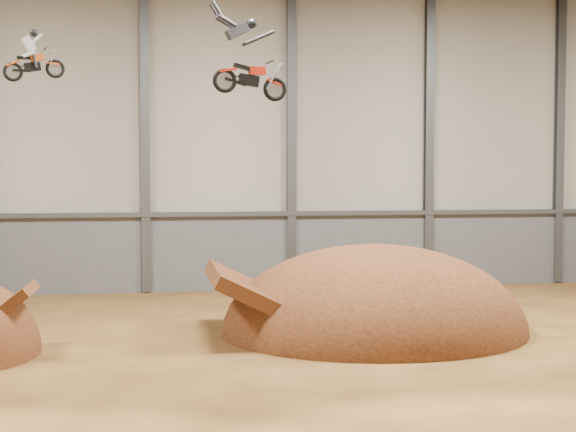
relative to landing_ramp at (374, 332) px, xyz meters
name	(u,v)px	position (x,y,z in m)	size (l,w,h in m)	color
floor	(262,367)	(-4.43, -4.30, 0.00)	(40.00, 40.00, 0.00)	#533416
back_wall	(219,139)	(-4.43, 10.70, 7.00)	(40.00, 0.10, 14.00)	#ADA899
lower_band_back	(220,253)	(-4.43, 10.60, 1.75)	(39.80, 0.18, 3.50)	slate
steel_rail	(220,214)	(-4.43, 10.45, 3.55)	(39.80, 0.35, 0.20)	#47494F
steel_column_2	(145,138)	(-7.76, 10.50, 7.00)	(0.40, 0.36, 13.90)	#47494F
steel_column_3	(291,139)	(-1.09, 10.50, 7.00)	(0.40, 0.36, 13.90)	#47494F
steel_column_4	(429,140)	(5.57, 10.50, 7.00)	(0.40, 0.36, 13.90)	#47494F
steel_column_5	(559,141)	(12.24, 10.50, 7.00)	(0.40, 0.36, 13.90)	#47494F
landing_ramp	(374,332)	(0.00, 0.00, 0.00)	(10.41, 9.21, 6.01)	#401F10
fmx_rider_a	(35,53)	(-10.91, -0.62, 9.09)	(1.82, 0.69, 1.65)	#D04A16
fmx_rider_b	(248,53)	(-4.52, -2.01, 9.02)	(3.05, 0.87, 2.61)	red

